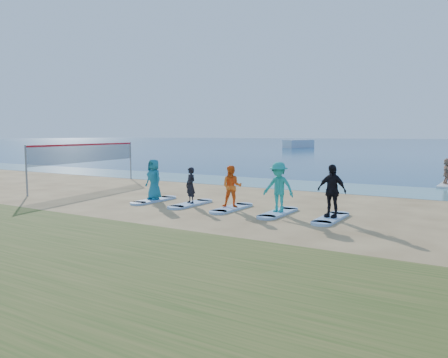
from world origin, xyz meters
The scene contains 16 objects.
ground centered at (0.00, 0.00, 0.00)m, with size 600.00×600.00×0.00m, color tan.
shallow_water centered at (0.00, 10.50, 0.01)m, with size 600.00×600.00×0.00m, color teal.
volleyball_net centered at (-10.70, 3.56, 1.90)m, with size 1.66×8.95×2.50m.
paddleboard centered at (7.20, 14.53, 0.06)m, with size 0.70×3.00×0.12m, color silver.
paddleboarder centered at (7.20, 14.53, 0.88)m, with size 1.40×0.45×1.51m, color tan.
boat_offshore_a centered at (-27.99, 79.48, 0.00)m, with size 2.67×8.20×1.79m, color silver.
surfboard_0 centered at (-3.54, 1.10, 0.04)m, with size 0.70×2.20×0.09m, color #94BCE5.
student_0 centered at (-3.54, 1.10, 1.00)m, with size 0.89×0.58×1.81m, color #1C7389.
surfboard_1 centered at (-1.51, 1.10, 0.04)m, with size 0.70×2.20×0.09m, color #94BCE5.
student_1 centered at (-1.51, 1.10, 0.85)m, with size 0.56×0.37×1.53m, color black.
surfboard_2 centered at (0.53, 1.10, 0.04)m, with size 0.70×2.20×0.09m, color #94BCE5.
student_2 centered at (0.53, 1.10, 0.93)m, with size 0.81×0.63×1.68m, color orange.
surfboard_3 centered at (2.57, 1.10, 0.04)m, with size 0.70×2.20×0.09m, color #94BCE5.
student_3 centered at (2.57, 1.10, 1.03)m, with size 1.22×0.70×1.89m, color teal.
surfboard_4 centered at (4.60, 1.10, 0.04)m, with size 0.70×2.20×0.09m, color #94BCE5.
student_4 centered at (4.60, 1.10, 1.03)m, with size 1.10×0.46×1.87m, color black.
Camera 1 is at (9.32, -13.86, 3.00)m, focal length 35.00 mm.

